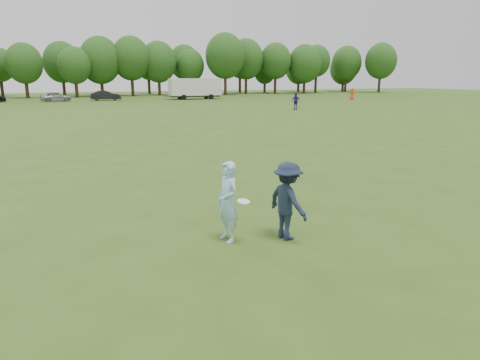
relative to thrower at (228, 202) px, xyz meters
The scene contains 11 objects.
ground 1.57m from the thrower, 26.28° to the right, with size 200.00×200.00×0.00m, color #2F4E16.
thrower is the anchor object (origin of this frame).
defender 1.29m from the thrower, 17.04° to the right, with size 1.10×0.63×1.70m, color #1A2439.
player_far_b 38.15m from the thrower, 58.22° to the left, with size 1.05×0.44×1.78m, color navy.
player_far_c 61.74m from the thrower, 50.88° to the left, with size 0.85×0.55×1.73m, color red.
car_e 59.27m from the thrower, 93.61° to the left, with size 1.66×4.13×1.41m, color gray.
car_f 59.56m from the thrower, 86.97° to the left, with size 1.54×4.41×1.45m, color black.
field_cone 51.57m from the thrower, 58.76° to the left, with size 0.28×0.28×0.30m, color #F0590C.
disc_in_play 0.39m from the thrower, 53.51° to the right, with size 0.32×0.32×0.08m.
cargo_trailer 60.30m from the thrower, 74.05° to the left, with size 9.00×2.75×3.20m.
treeline 76.61m from the thrower, 87.01° to the left, with size 130.35×18.39×11.74m.
Camera 1 is at (-4.25, -7.53, 3.43)m, focal length 32.00 mm.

